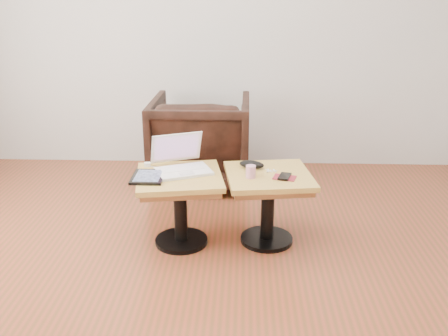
{
  "coord_description": "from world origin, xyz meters",
  "views": [
    {
      "loc": [
        0.22,
        -2.36,
        1.61
      ],
      "look_at": [
        0.11,
        0.6,
        0.54
      ],
      "focal_mm": 40.0,
      "sensor_mm": 36.0,
      "label": 1
    }
  ],
  "objects_px": {
    "side_table_right": "(268,191)",
    "laptop": "(181,163)",
    "striped_cup": "(251,172)",
    "armchair": "(201,140)",
    "side_table_left": "(180,192)"
  },
  "relations": [
    {
      "from": "striped_cup",
      "to": "armchair",
      "type": "relative_size",
      "value": 0.1
    },
    {
      "from": "side_table_left",
      "to": "armchair",
      "type": "distance_m",
      "value": 1.11
    },
    {
      "from": "laptop",
      "to": "armchair",
      "type": "bearing_deg",
      "value": 64.7
    },
    {
      "from": "side_table_left",
      "to": "laptop",
      "type": "relative_size",
      "value": 1.41
    },
    {
      "from": "side_table_left",
      "to": "armchair",
      "type": "height_order",
      "value": "armchair"
    },
    {
      "from": "striped_cup",
      "to": "armchair",
      "type": "bearing_deg",
      "value": 109.79
    },
    {
      "from": "laptop",
      "to": "armchair",
      "type": "height_order",
      "value": "armchair"
    },
    {
      "from": "side_table_right",
      "to": "striped_cup",
      "type": "distance_m",
      "value": 0.21
    },
    {
      "from": "side_table_left",
      "to": "laptop",
      "type": "xyz_separation_m",
      "value": [
        0.0,
        0.09,
        0.17
      ]
    },
    {
      "from": "side_table_left",
      "to": "armchair",
      "type": "bearing_deg",
      "value": 78.26
    },
    {
      "from": "side_table_left",
      "to": "striped_cup",
      "type": "height_order",
      "value": "striped_cup"
    },
    {
      "from": "armchair",
      "to": "side_table_right",
      "type": "bearing_deg",
      "value": 116.71
    },
    {
      "from": "side_table_right",
      "to": "laptop",
      "type": "relative_size",
      "value": 1.37
    },
    {
      "from": "side_table_right",
      "to": "striped_cup",
      "type": "xyz_separation_m",
      "value": [
        -0.12,
        -0.08,
        0.16
      ]
    },
    {
      "from": "laptop",
      "to": "armchair",
      "type": "xyz_separation_m",
      "value": [
        0.04,
        1.02,
        -0.15
      ]
    }
  ]
}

